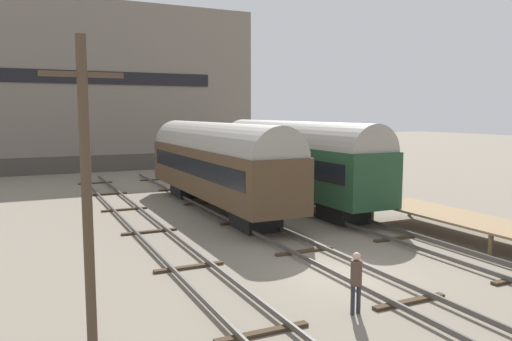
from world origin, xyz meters
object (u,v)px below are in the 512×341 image
object	(u,v)px
train_car_green	(294,157)
utility_pole	(87,191)
train_car_brown	(216,161)
person_worker	(356,277)

from	to	relation	value
train_car_green	utility_pole	distance (m)	19.92
train_car_brown	person_worker	bearing A→B (deg)	-96.95
person_worker	utility_pole	bearing A→B (deg)	172.43
train_car_green	person_worker	distance (m)	16.85
utility_pole	train_car_brown	bearing A→B (deg)	59.27
train_car_green	person_worker	xyz separation A→B (m)	(-6.80, -15.31, -1.83)
train_car_brown	train_car_green	bearing A→B (deg)	-6.32
person_worker	utility_pole	world-z (taller)	utility_pole
train_car_brown	utility_pole	world-z (taller)	utility_pole
train_car_green	train_car_brown	distance (m)	4.89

